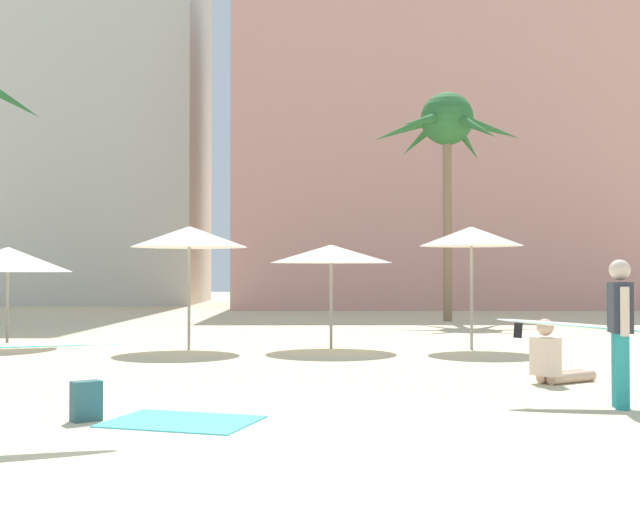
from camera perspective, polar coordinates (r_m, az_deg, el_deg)
ground at (r=6.29m, az=-4.68°, el=-15.51°), size 120.00×120.00×0.00m
hotel_pink at (r=39.27m, az=8.46°, el=6.81°), size 18.85×9.30×13.95m
hotel_tower_gray at (r=45.85m, az=-15.81°, el=14.68°), size 12.03×8.31×28.02m
palm_tree_left at (r=27.29m, az=8.68°, el=8.59°), size 4.97×4.35×7.34m
cafe_umbrella_0 at (r=17.09m, az=-8.94°, el=1.30°), size 2.37×2.37×2.50m
cafe_umbrella_1 at (r=17.17m, az=10.32°, el=1.32°), size 2.10×2.10×2.49m
cafe_umbrella_3 at (r=17.01m, az=0.76°, el=0.14°), size 2.51×2.51×2.13m
cafe_umbrella_5 at (r=18.92m, az=-20.60°, el=-0.22°), size 2.70×2.70×2.11m
beach_towel at (r=8.96m, az=-9.44°, el=-11.11°), size 1.76×1.49×0.01m
backpack at (r=9.22m, az=-15.74°, el=-9.57°), size 0.35×0.34×0.42m
person_far_right at (r=12.25m, az=15.74°, el=-6.94°), size 1.02×0.84×0.92m
person_mid_left at (r=10.32m, az=19.64°, el=-4.61°), size 2.69×1.02×1.71m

